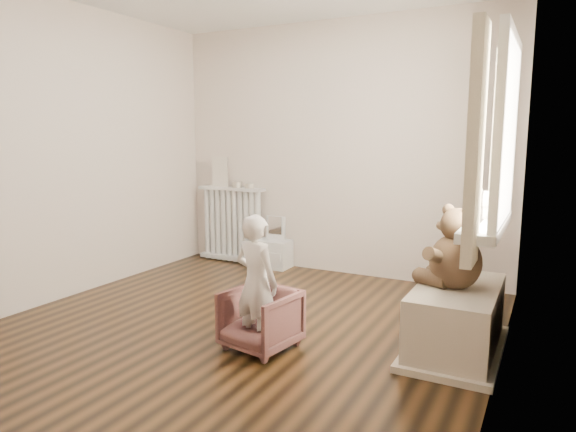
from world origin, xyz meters
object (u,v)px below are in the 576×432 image
at_px(toy_vanity, 274,243).
at_px(child, 256,282).
at_px(radiator, 232,228).
at_px(teddy_bear, 456,255).
at_px(plush_cat, 487,205).
at_px(toy_bench, 456,323).
at_px(armchair, 260,319).

distance_m(toy_vanity, child, 2.24).
distance_m(radiator, child, 2.55).
height_order(teddy_bear, plush_cat, plush_cat).
bearing_deg(toy_vanity, child, -63.92).
bearing_deg(toy_vanity, toy_bench, -32.55).
relative_size(toy_vanity, teddy_bear, 1.05).
bearing_deg(toy_bench, radiator, 152.64).
relative_size(teddy_bear, plush_cat, 2.23).
bearing_deg(armchair, toy_vanity, 126.87).
distance_m(armchair, teddy_bear, 1.37).
height_order(toy_bench, plush_cat, plush_cat).
xyz_separation_m(teddy_bear, plush_cat, (0.16, 0.09, 0.33)).
distance_m(armchair, child, 0.28).
xyz_separation_m(armchair, child, (0.00, -0.05, 0.27)).
xyz_separation_m(toy_vanity, armchair, (0.98, -1.95, -0.07)).
xyz_separation_m(toy_vanity, teddy_bear, (2.15, -1.42, 0.40)).
bearing_deg(teddy_bear, armchair, -134.05).
xyz_separation_m(radiator, toy_vanity, (0.57, -0.03, -0.11)).
xyz_separation_m(toy_vanity, plush_cat, (2.31, -1.33, 0.72)).
height_order(toy_vanity, plush_cat, plush_cat).
bearing_deg(child, armchair, -79.79).
bearing_deg(child, plush_cat, -142.89).
bearing_deg(armchair, child, -79.79).
relative_size(radiator, toy_bench, 0.89).
relative_size(toy_vanity, plush_cat, 2.33).
bearing_deg(teddy_bear, plush_cat, 50.68).
xyz_separation_m(child, plush_cat, (1.33, 0.68, 0.52)).
height_order(toy_bench, teddy_bear, teddy_bear).
xyz_separation_m(toy_vanity, child, (0.98, -2.00, 0.20)).
xyz_separation_m(radiator, teddy_bear, (2.71, -1.45, 0.28)).
xyz_separation_m(toy_bench, teddy_bear, (-0.02, -0.03, 0.47)).
height_order(toy_vanity, armchair, toy_vanity).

